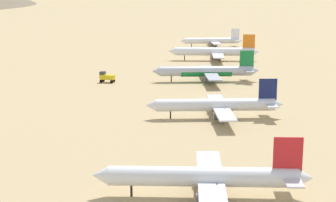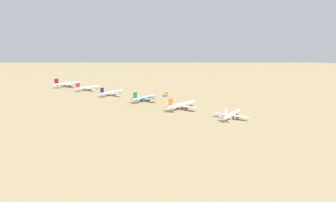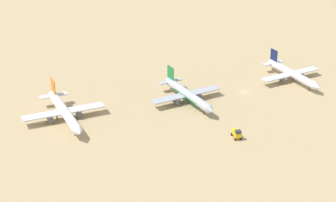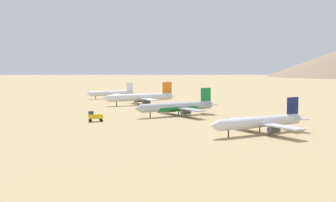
# 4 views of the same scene
# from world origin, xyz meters

# --- Properties ---
(ground_plane) EXTENTS (1800.00, 1800.00, 0.00)m
(ground_plane) POSITION_xyz_m (0.00, 0.00, 0.00)
(ground_plane) COLOR tan
(parked_jet_0) EXTENTS (34.14, 27.68, 9.86)m
(parked_jet_0) POSITION_xyz_m (-23.93, -127.47, 3.32)
(parked_jet_0) COLOR white
(parked_jet_0) RESTS_ON ground
(parked_jet_1) EXTENTS (41.32, 33.75, 11.93)m
(parked_jet_1) POSITION_xyz_m (-16.24, -77.82, 4.02)
(parked_jet_1) COLOR white
(parked_jet_1) RESTS_ON ground
(parked_jet_2) EXTENTS (38.95, 31.64, 11.23)m
(parked_jet_2) POSITION_xyz_m (-3.99, -27.24, 3.74)
(parked_jet_2) COLOR #B2B7C1
(parked_jet_2) RESTS_ON ground
(parked_jet_3) EXTENTS (37.01, 30.07, 10.67)m
(parked_jet_3) POSITION_xyz_m (2.19, 25.20, 3.59)
(parked_jet_3) COLOR silver
(parked_jet_3) RESTS_ON ground
(service_truck) EXTENTS (5.66, 4.12, 3.90)m
(service_truck) POSITION_xyz_m (32.20, -29.26, 2.08)
(service_truck) COLOR yellow
(service_truck) RESTS_ON ground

